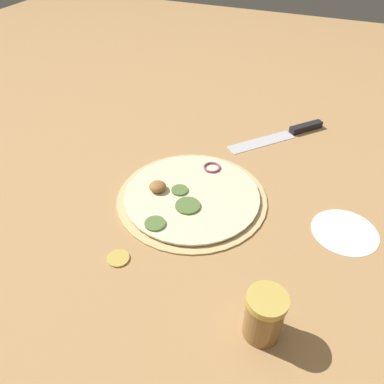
# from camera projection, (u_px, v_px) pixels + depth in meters

# --- Properties ---
(ground_plane) EXTENTS (3.00, 3.00, 0.00)m
(ground_plane) POSITION_uv_depth(u_px,v_px,m) (192.00, 198.00, 0.80)
(ground_plane) COLOR tan
(pizza) EXTENTS (0.32, 0.32, 0.03)m
(pizza) POSITION_uv_depth(u_px,v_px,m) (191.00, 196.00, 0.80)
(pizza) COLOR #D6B77A
(pizza) RESTS_ON ground_plane
(knife) EXTENTS (0.23, 0.21, 0.02)m
(knife) POSITION_uv_depth(u_px,v_px,m) (291.00, 132.00, 0.99)
(knife) COLOR silver
(knife) RESTS_ON ground_plane
(spice_jar) EXTENTS (0.06, 0.06, 0.09)m
(spice_jar) POSITION_uv_depth(u_px,v_px,m) (264.00, 315.00, 0.54)
(spice_jar) COLOR olive
(spice_jar) RESTS_ON ground_plane
(loose_cap) EXTENTS (0.04, 0.04, 0.01)m
(loose_cap) POSITION_uv_depth(u_px,v_px,m) (118.00, 258.00, 0.67)
(loose_cap) COLOR gold
(loose_cap) RESTS_ON ground_plane
(flour_patch) EXTENTS (0.13, 0.13, 0.00)m
(flour_patch) POSITION_uv_depth(u_px,v_px,m) (345.00, 232.00, 0.72)
(flour_patch) COLOR white
(flour_patch) RESTS_ON ground_plane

